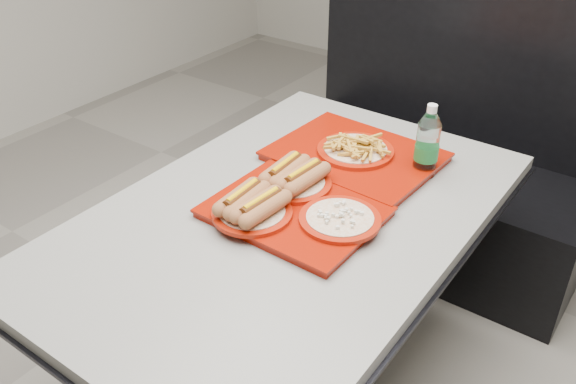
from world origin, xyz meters
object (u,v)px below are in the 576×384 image
Objects in this scene: diner_table at (288,259)px; tray_far at (355,152)px; booth_bench at (438,162)px; tray_near at (290,202)px; water_bottle at (427,145)px.

diner_table is 2.81× the size of tray_far.
booth_bench reaches higher than tray_near.
diner_table is 0.40m from tray_far.
diner_table is at bearing -90.38° from tray_far.
booth_bench is 2.67× the size of tray_far.
tray_near is at bearing -34.66° from diner_table.
booth_bench reaches higher than water_bottle.
tray_near reaches higher than diner_table.
water_bottle reaches higher than diner_table.
tray_far is at bearing -89.82° from booth_bench.
booth_bench is 0.85m from water_bottle.
tray_far is at bearing 91.14° from tray_near.
booth_bench reaches higher than tray_far.
tray_near is 0.46m from water_bottle.
diner_table is at bearing -117.99° from water_bottle.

